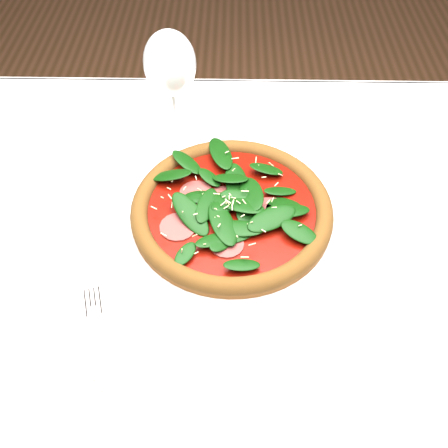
{
  "coord_description": "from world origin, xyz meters",
  "views": [
    {
      "loc": [
        -0.06,
        -0.53,
        1.36
      ],
      "look_at": [
        -0.07,
        -0.02,
        0.77
      ],
      "focal_mm": 40.0,
      "sensor_mm": 36.0,
      "label": 1
    }
  ],
  "objects_px": {
    "pizza": "(232,208)",
    "wine_glass": "(170,67)",
    "napkin": "(100,349)",
    "plate": "(232,216)"
  },
  "relations": [
    {
      "from": "wine_glass",
      "to": "napkin",
      "type": "distance_m",
      "value": 0.47
    },
    {
      "from": "pizza",
      "to": "wine_glass",
      "type": "xyz_separation_m",
      "value": [
        -0.11,
        0.2,
        0.12
      ]
    },
    {
      "from": "pizza",
      "to": "wine_glass",
      "type": "height_order",
      "value": "wine_glass"
    },
    {
      "from": "wine_glass",
      "to": "plate",
      "type": "bearing_deg",
      "value": -62.55
    },
    {
      "from": "plate",
      "to": "napkin",
      "type": "relative_size",
      "value": 2.28
    },
    {
      "from": "plate",
      "to": "napkin",
      "type": "height_order",
      "value": "plate"
    },
    {
      "from": "plate",
      "to": "pizza",
      "type": "relative_size",
      "value": 0.88
    },
    {
      "from": "plate",
      "to": "napkin",
      "type": "xyz_separation_m",
      "value": [
        -0.17,
        -0.23,
        -0.0
      ]
    },
    {
      "from": "napkin",
      "to": "plate",
      "type": "bearing_deg",
      "value": 53.75
    },
    {
      "from": "plate",
      "to": "wine_glass",
      "type": "xyz_separation_m",
      "value": [
        -0.11,
        0.2,
        0.14
      ]
    }
  ]
}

